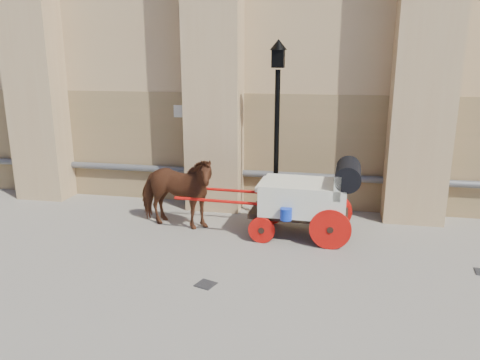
# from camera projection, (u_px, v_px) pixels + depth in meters

# --- Properties ---
(ground) EXTENTS (90.00, 90.00, 0.00)m
(ground) POSITION_uv_depth(u_px,v_px,m) (220.00, 268.00, 8.98)
(ground) COLOR slate
(ground) RESTS_ON ground
(horse) EXTENTS (2.20, 1.27, 1.75)m
(horse) POSITION_uv_depth(u_px,v_px,m) (176.00, 192.00, 10.88)
(horse) COLOR brown
(horse) RESTS_ON ground
(carriage) EXTENTS (4.10, 1.47, 1.78)m
(carriage) POSITION_uv_depth(u_px,v_px,m) (310.00, 196.00, 10.27)
(carriage) COLOR black
(carriage) RESTS_ON ground
(street_lamp) EXTENTS (0.40, 0.40, 4.31)m
(street_lamp) POSITION_uv_depth(u_px,v_px,m) (277.00, 127.00, 11.09)
(street_lamp) COLOR black
(street_lamp) RESTS_ON ground
(drain_grate_near) EXTENTS (0.41, 0.41, 0.01)m
(drain_grate_near) POSITION_uv_depth(u_px,v_px,m) (206.00, 284.00, 8.32)
(drain_grate_near) COLOR black
(drain_grate_near) RESTS_ON ground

